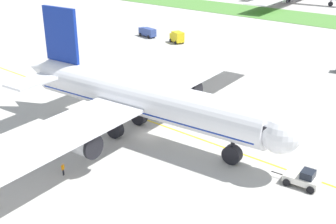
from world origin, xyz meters
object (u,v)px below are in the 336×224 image
(pushback_tug, at_px, (303,178))
(service_truck_baggage_loader, at_px, (177,37))
(airliner_foreground, at_px, (139,98))
(ground_crew_wingwalker_port, at_px, (63,168))
(service_truck_catering_van, at_px, (147,32))

(pushback_tug, bearing_deg, service_truck_baggage_loader, 141.03)
(service_truck_baggage_loader, bearing_deg, airliner_foreground, -56.25)
(airliner_foreground, relative_size, service_truck_baggage_loader, 14.84)
(service_truck_baggage_loader, bearing_deg, ground_crew_wingwalker_port, -62.31)
(pushback_tug, distance_m, ground_crew_wingwalker_port, 29.27)
(ground_crew_wingwalker_port, relative_size, service_truck_baggage_loader, 0.34)
(service_truck_baggage_loader, height_order, service_truck_catering_van, service_truck_baggage_loader)
(pushback_tug, height_order, ground_crew_wingwalker_port, pushback_tug)
(service_truck_baggage_loader, bearing_deg, pushback_tug, -38.97)
(pushback_tug, bearing_deg, service_truck_catering_van, 145.86)
(airliner_foreground, xyz_separation_m, service_truck_baggage_loader, (-32.34, 48.41, -4.26))
(ground_crew_wingwalker_port, bearing_deg, airliner_foreground, 93.02)
(ground_crew_wingwalker_port, relative_size, service_truck_catering_van, 0.26)
(airliner_foreground, distance_m, ground_crew_wingwalker_port, 15.50)
(pushback_tug, distance_m, service_truck_catering_van, 82.25)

